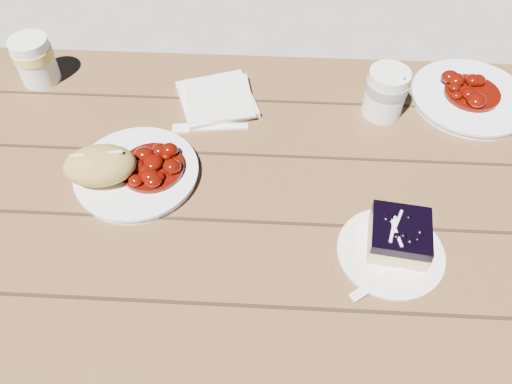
{
  "coord_description": "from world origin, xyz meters",
  "views": [
    {
      "loc": [
        0.11,
        -0.59,
        1.47
      ],
      "look_at": [
        0.08,
        -0.06,
        0.81
      ],
      "focal_mm": 35.0,
      "sensor_mm": 36.0,
      "label": 1
    }
  ],
  "objects_px": {
    "bread_roll": "(100,166)",
    "picnic_table": "(219,234)",
    "second_plate": "(470,98)",
    "second_cup": "(35,60)",
    "dessert_plate": "(390,253)",
    "main_plate": "(137,173)",
    "coffee_cup": "(385,93)",
    "blueberry_cake": "(399,235)"
  },
  "relations": [
    {
      "from": "bread_roll",
      "to": "second_plate",
      "type": "bearing_deg",
      "value": 20.44
    },
    {
      "from": "bread_roll",
      "to": "coffee_cup",
      "type": "relative_size",
      "value": 1.26
    },
    {
      "from": "main_plate",
      "to": "second_cup",
      "type": "xyz_separation_m",
      "value": [
        -0.27,
        0.27,
        0.04
      ]
    },
    {
      "from": "main_plate",
      "to": "second_cup",
      "type": "distance_m",
      "value": 0.39
    },
    {
      "from": "bread_roll",
      "to": "second_cup",
      "type": "xyz_separation_m",
      "value": [
        -0.22,
        0.29,
        0.0
      ]
    },
    {
      "from": "second_plate",
      "to": "dessert_plate",
      "type": "bearing_deg",
      "value": -118.32
    },
    {
      "from": "bread_roll",
      "to": "blueberry_cake",
      "type": "distance_m",
      "value": 0.53
    },
    {
      "from": "blueberry_cake",
      "to": "picnic_table",
      "type": "bearing_deg",
      "value": 167.02
    },
    {
      "from": "main_plate",
      "to": "bread_roll",
      "type": "bearing_deg",
      "value": -160.02
    },
    {
      "from": "dessert_plate",
      "to": "blueberry_cake",
      "type": "distance_m",
      "value": 0.04
    },
    {
      "from": "main_plate",
      "to": "second_cup",
      "type": "bearing_deg",
      "value": 134.78
    },
    {
      "from": "picnic_table",
      "to": "blueberry_cake",
      "type": "bearing_deg",
      "value": -20.45
    },
    {
      "from": "dessert_plate",
      "to": "bread_roll",
      "type": "bearing_deg",
      "value": 165.88
    },
    {
      "from": "dessert_plate",
      "to": "blueberry_cake",
      "type": "bearing_deg",
      "value": 56.31
    },
    {
      "from": "bread_roll",
      "to": "dessert_plate",
      "type": "distance_m",
      "value": 0.53
    },
    {
      "from": "bread_roll",
      "to": "coffee_cup",
      "type": "height_order",
      "value": "coffee_cup"
    },
    {
      "from": "second_plate",
      "to": "second_cup",
      "type": "bearing_deg",
      "value": 178.62
    },
    {
      "from": "bread_roll",
      "to": "main_plate",
      "type": "bearing_deg",
      "value": 19.98
    },
    {
      "from": "bread_roll",
      "to": "picnic_table",
      "type": "bearing_deg",
      "value": 1.63
    },
    {
      "from": "dessert_plate",
      "to": "second_cup",
      "type": "relative_size",
      "value": 1.67
    },
    {
      "from": "bread_roll",
      "to": "dessert_plate",
      "type": "relative_size",
      "value": 0.76
    },
    {
      "from": "second_cup",
      "to": "blueberry_cake",
      "type": "bearing_deg",
      "value": -28.89
    },
    {
      "from": "coffee_cup",
      "to": "second_plate",
      "type": "relative_size",
      "value": 0.42
    },
    {
      "from": "coffee_cup",
      "to": "blueberry_cake",
      "type": "bearing_deg",
      "value": -91.92
    },
    {
      "from": "dessert_plate",
      "to": "blueberry_cake",
      "type": "relative_size",
      "value": 1.6
    },
    {
      "from": "main_plate",
      "to": "coffee_cup",
      "type": "distance_m",
      "value": 0.52
    },
    {
      "from": "picnic_table",
      "to": "second_plate",
      "type": "xyz_separation_m",
      "value": [
        0.53,
        0.27,
        0.17
      ]
    },
    {
      "from": "picnic_table",
      "to": "second_plate",
      "type": "distance_m",
      "value": 0.61
    },
    {
      "from": "bread_roll",
      "to": "second_cup",
      "type": "height_order",
      "value": "second_cup"
    },
    {
      "from": "picnic_table",
      "to": "second_cup",
      "type": "xyz_separation_m",
      "value": [
        -0.42,
        0.29,
        0.21
      ]
    },
    {
      "from": "second_cup",
      "to": "picnic_table",
      "type": "bearing_deg",
      "value": -34.56
    },
    {
      "from": "dessert_plate",
      "to": "second_plate",
      "type": "distance_m",
      "value": 0.45
    },
    {
      "from": "picnic_table",
      "to": "second_plate",
      "type": "height_order",
      "value": "second_plate"
    },
    {
      "from": "dessert_plate",
      "to": "second_cup",
      "type": "height_order",
      "value": "second_cup"
    },
    {
      "from": "main_plate",
      "to": "second_cup",
      "type": "height_order",
      "value": "second_cup"
    },
    {
      "from": "main_plate",
      "to": "bread_roll",
      "type": "height_order",
      "value": "bread_roll"
    },
    {
      "from": "bread_roll",
      "to": "second_plate",
      "type": "distance_m",
      "value": 0.78
    },
    {
      "from": "bread_roll",
      "to": "coffee_cup",
      "type": "bearing_deg",
      "value": 22.93
    },
    {
      "from": "main_plate",
      "to": "second_cup",
      "type": "relative_size",
      "value": 2.19
    },
    {
      "from": "picnic_table",
      "to": "dessert_plate",
      "type": "relative_size",
      "value": 11.67
    },
    {
      "from": "picnic_table",
      "to": "second_plate",
      "type": "relative_size",
      "value": 8.21
    },
    {
      "from": "main_plate",
      "to": "dessert_plate",
      "type": "distance_m",
      "value": 0.48
    }
  ]
}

